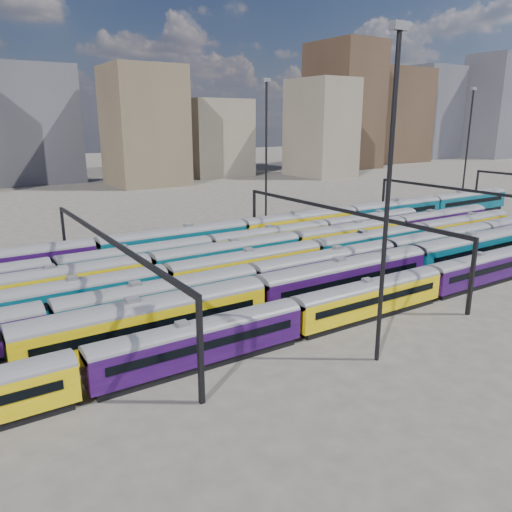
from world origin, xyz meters
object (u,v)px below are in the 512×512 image
rake_0 (369,294)px  rake_1 (258,294)px  rake_2 (161,296)px  mast_2 (388,190)px

rake_0 → rake_1: bearing=153.2°
rake_1 → rake_2: rake_1 is taller
rake_0 → rake_2: rake_2 is taller
rake_2 → rake_0: bearing=-29.4°
rake_0 → mast_2: (-6.07, -7.00, 11.58)m
rake_2 → mast_2: (11.69, -17.00, 11.32)m
rake_1 → rake_2: size_ratio=0.93×
rake_2 → mast_2: size_ratio=5.61×
mast_2 → rake_2: bearing=124.5°
rake_0 → rake_2: (-17.76, 10.00, 0.26)m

